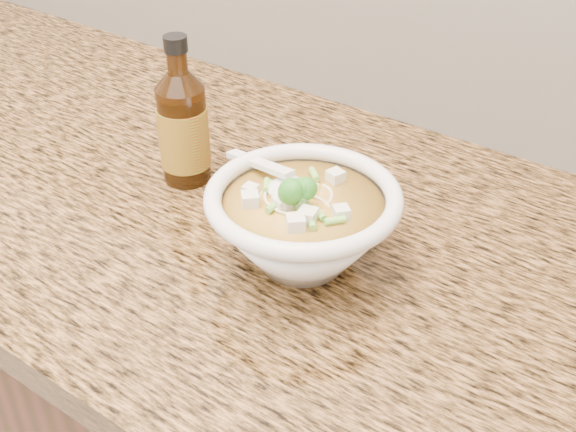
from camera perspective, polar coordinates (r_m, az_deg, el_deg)
The scene contains 4 objects.
cabinet at distance 1.32m, azimuth -9.12°, elevation -13.32°, with size 4.00×0.65×0.86m, color #321E0F.
counter_slab at distance 1.03m, azimuth -11.39°, elevation 3.60°, with size 4.00×0.68×0.04m, color olive.
soup_bowl at distance 0.78m, azimuth 1.17°, elevation -0.79°, with size 0.24×0.21×0.12m.
hot_sauce_bottle at distance 0.93m, azimuth -8.27°, elevation 6.88°, with size 0.09×0.09×0.20m.
Camera 1 is at (0.67, 1.09, 1.41)m, focal length 45.00 mm.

